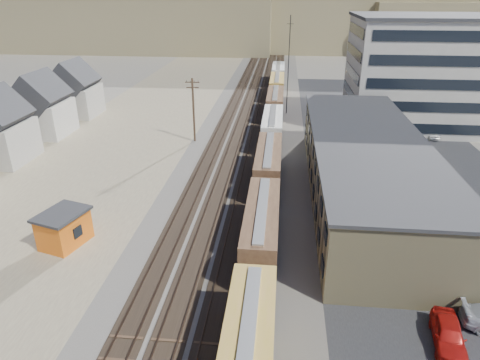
# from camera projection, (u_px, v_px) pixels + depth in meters

# --- Properties ---
(ground) EXTENTS (300.00, 300.00, 0.00)m
(ground) POSITION_uv_depth(u_px,v_px,m) (197.00, 344.00, 29.53)
(ground) COLOR #6B6356
(ground) RESTS_ON ground
(ballast_bed) EXTENTS (18.00, 200.00, 0.06)m
(ballast_bed) POSITION_uv_depth(u_px,v_px,m) (252.00, 128.00, 74.84)
(ballast_bed) COLOR #4C4742
(ballast_bed) RESTS_ON ground
(dirt_yard) EXTENTS (24.00, 180.00, 0.03)m
(dirt_yard) POSITION_uv_depth(u_px,v_px,m) (121.00, 143.00, 67.63)
(dirt_yard) COLOR #766651
(dirt_yard) RESTS_ON ground
(asphalt_lot) EXTENTS (26.00, 120.00, 0.04)m
(asphalt_lot) POSITION_uv_depth(u_px,v_px,m) (402.00, 165.00, 59.22)
(asphalt_lot) COLOR #232326
(asphalt_lot) RESTS_ON ground
(rail_tracks) EXTENTS (11.40, 200.00, 0.24)m
(rail_tracks) POSITION_uv_depth(u_px,v_px,m) (249.00, 127.00, 74.86)
(rail_tracks) COLOR black
(rail_tracks) RESTS_ON ground
(freight_train) EXTENTS (3.00, 119.74, 4.46)m
(freight_train) POSITION_uv_depth(u_px,v_px,m) (271.00, 143.00, 59.39)
(freight_train) COLOR black
(freight_train) RESTS_ON ground
(warehouse) EXTENTS (12.40, 40.40, 7.25)m
(warehouse) POSITION_uv_depth(u_px,v_px,m) (365.00, 166.00, 49.31)
(warehouse) COLOR tan
(warehouse) RESTS_ON ground
(office_tower) EXTENTS (22.60, 18.60, 18.45)m
(office_tower) POSITION_uv_depth(u_px,v_px,m) (418.00, 72.00, 72.95)
(office_tower) COLOR #9E998E
(office_tower) RESTS_ON ground
(utility_pole_north) EXTENTS (2.20, 0.32, 10.00)m
(utility_pole_north) POSITION_uv_depth(u_px,v_px,m) (194.00, 109.00, 66.20)
(utility_pole_north) COLOR #382619
(utility_pole_north) RESTS_ON ground
(radio_mast) EXTENTS (1.20, 0.16, 18.00)m
(radio_mast) POSITION_uv_depth(u_px,v_px,m) (288.00, 66.00, 79.60)
(radio_mast) COLOR black
(radio_mast) RESTS_ON ground
(hills_north) EXTENTS (265.00, 80.00, 32.00)m
(hills_north) POSITION_uv_depth(u_px,v_px,m) (274.00, 9.00, 175.91)
(hills_north) COLOR brown
(hills_north) RESTS_ON ground
(maintenance_shed) EXTENTS (4.72, 5.44, 3.39)m
(maintenance_shed) POSITION_uv_depth(u_px,v_px,m) (64.00, 228.00, 40.38)
(maintenance_shed) COLOR orange
(maintenance_shed) RESTS_ON ground
(parked_car_red) EXTENTS (2.71, 5.16, 1.67)m
(parked_car_red) POSITION_uv_depth(u_px,v_px,m) (448.00, 335.00, 29.22)
(parked_car_red) COLOR #B51510
(parked_car_red) RESTS_ON ground
(parked_car_blue) EXTENTS (6.30, 6.41, 1.71)m
(parked_car_blue) POSITION_uv_depth(u_px,v_px,m) (374.00, 130.00, 70.73)
(parked_car_blue) COLOR navy
(parked_car_blue) RESTS_ON ground
(parked_car_far) EXTENTS (2.03, 4.85, 1.64)m
(parked_car_far) POSITION_uv_depth(u_px,v_px,m) (431.00, 133.00, 69.78)
(parked_car_far) COLOR silver
(parked_car_far) RESTS_ON ground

